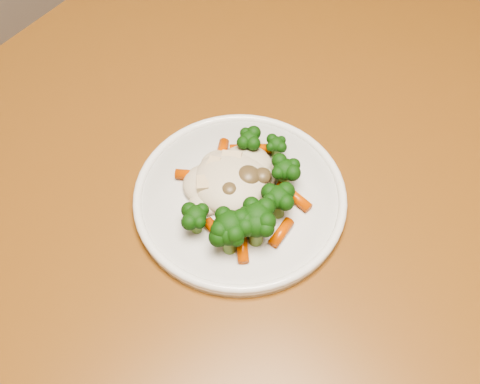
% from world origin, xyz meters
% --- Properties ---
extents(dining_table, '(1.41, 1.12, 0.75)m').
position_xyz_m(dining_table, '(-0.10, 0.33, 0.65)').
color(dining_table, brown).
rests_on(dining_table, ground).
extents(plate, '(0.24, 0.24, 0.01)m').
position_xyz_m(plate, '(-0.15, 0.31, 0.76)').
color(plate, white).
rests_on(plate, dining_table).
extents(meal, '(0.17, 0.16, 0.05)m').
position_xyz_m(meal, '(-0.16, 0.29, 0.78)').
color(meal, beige).
rests_on(meal, plate).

